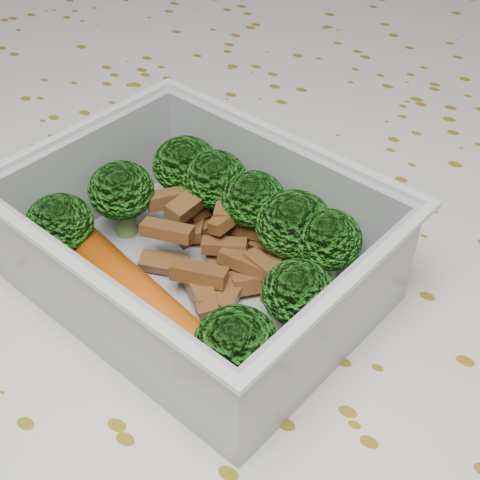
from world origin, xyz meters
The scene contains 6 objects.
dining_table centered at (0.00, 0.00, 0.67)m, with size 1.40×0.90×0.75m.
tablecloth centered at (0.00, 0.00, 0.72)m, with size 1.46×0.96×0.19m.
lunch_container centered at (0.00, -0.03, 0.78)m, with size 0.21×0.18×0.07m.
broccoli_florets centered at (0.00, -0.01, 0.79)m, with size 0.17×0.14×0.05m.
meat_pile centered at (0.00, -0.01, 0.77)m, with size 0.11×0.08×0.03m.
sausage centered at (-0.01, -0.07, 0.78)m, with size 0.16×0.07×0.03m.
Camera 1 is at (0.15, -0.24, 1.02)m, focal length 50.00 mm.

